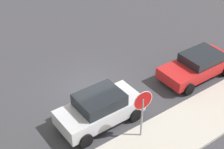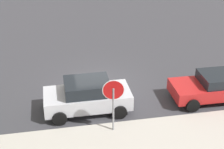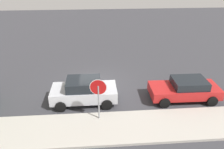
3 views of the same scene
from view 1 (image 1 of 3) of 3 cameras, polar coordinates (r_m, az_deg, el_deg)
ground_plane at (r=17.75m, az=-4.01°, el=-2.42°), size 60.00×60.00×0.00m
sidewalk_curb at (r=14.77m, az=6.80°, el=-11.79°), size 32.00×2.55×0.14m
stop_sign at (r=14.01m, az=5.10°, el=-5.33°), size 0.88×0.12×2.50m
parked_car_silver at (r=15.34m, az=-2.04°, el=-5.62°), size 3.92×1.99×1.55m
parked_car_red at (r=18.82m, az=14.05°, el=1.54°), size 4.26×2.04×1.36m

